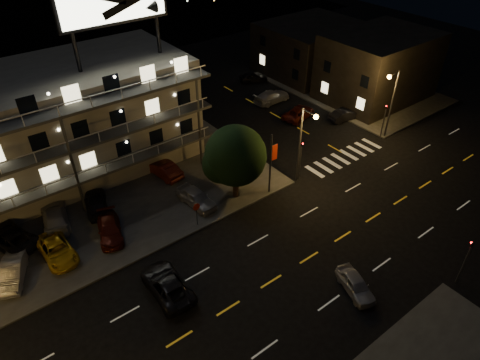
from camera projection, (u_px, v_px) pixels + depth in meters
ground at (291, 269)px, 33.13m from camera, size 140.00×140.00×0.00m
curb_nw at (28, 208)px, 39.01m from camera, size 44.00×24.00×0.15m
curb_ne at (349, 87)px, 60.64m from camera, size 16.00×24.00×0.15m
motel at (45, 127)px, 40.39m from camera, size 28.00×13.80×18.10m
side_bldg_front at (378, 67)px, 55.61m from camera, size 14.06×10.00×8.50m
side_bldg_back at (311, 48)px, 63.74m from camera, size 14.06×12.00×7.00m
streetlight_nc at (303, 138)px, 39.46m from camera, size 0.44×1.92×8.00m
streetlight_ne at (391, 98)px, 46.40m from camera, size 1.92×0.44×8.00m
signal_nw at (301, 156)px, 41.48m from camera, size 0.20×0.27×4.60m
signal_sw at (467, 258)px, 30.59m from camera, size 0.20×0.27×4.60m
signal_ne at (384, 117)px, 47.87m from camera, size 0.27×0.20×4.60m
banner_north at (271, 163)px, 38.99m from camera, size 0.83×0.16×6.40m
stop_sign at (197, 211)px, 36.13m from camera, size 0.91×0.11×2.61m
tree at (235, 157)px, 37.78m from camera, size 5.76×5.55×7.26m
lot_car_1 at (13, 272)px, 31.77m from camera, size 3.03×4.47×1.39m
lot_car_2 at (57, 250)px, 33.66m from camera, size 2.36×4.86×1.33m
lot_car_3 at (110, 229)px, 35.62m from camera, size 3.09×4.89×1.32m
lot_car_4 at (196, 198)px, 38.89m from camera, size 2.20×4.53×1.49m
lot_car_6 at (10, 237)px, 34.72m from camera, size 4.15×5.95×1.51m
lot_car_7 at (55, 217)px, 36.77m from camera, size 3.12×5.50×1.50m
lot_car_8 at (96, 203)px, 38.27m from camera, size 3.04×4.86×1.54m
lot_car_9 at (163, 169)px, 42.61m from camera, size 2.27×4.83×1.53m
side_car_0 at (345, 115)px, 52.40m from camera, size 4.38×2.12×1.39m
side_car_1 at (299, 113)px, 52.83m from camera, size 5.28×3.34×1.36m
side_car_2 at (272, 96)px, 56.42m from camera, size 5.42×2.43×1.54m
side_car_3 at (254, 77)px, 61.88m from camera, size 4.35×3.16×1.38m
road_car_east at (356, 285)px, 31.09m from camera, size 2.65×4.07×1.29m
road_car_west at (167, 285)px, 30.97m from camera, size 2.62×5.35×1.46m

